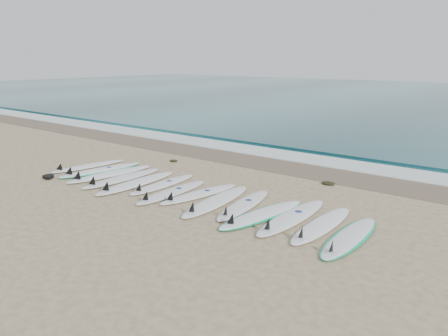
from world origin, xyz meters
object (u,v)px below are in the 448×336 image
Objects in this scene: surfboard_0 at (86,166)px; leash_coil at (48,177)px; surfboard_7 at (198,194)px; surfboard_13 at (349,237)px.

surfboard_0 is 5.55× the size of leash_coil.
surfboard_0 is 4.73m from surfboard_7.
surfboard_13 is (4.09, -0.24, -0.01)m from surfboard_7.
surfboard_7 is 5.51× the size of leash_coil.
surfboard_0 is at bearing 176.40° from surfboard_13.
leash_coil is at bearing -74.02° from surfboard_0.
surfboard_7 is 4.10m from surfboard_13.
leash_coil is at bearing -154.05° from surfboard_7.
surfboard_0 is 8.82m from surfboard_13.
surfboard_7 is (4.73, -0.01, -0.00)m from surfboard_0.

